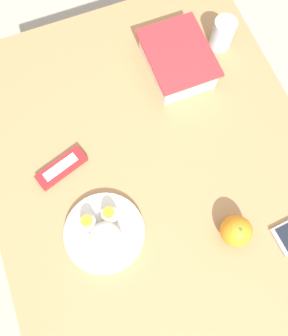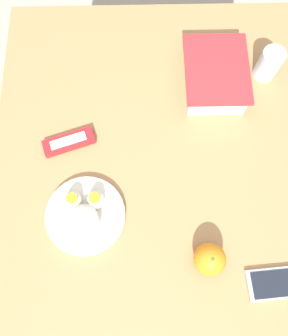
% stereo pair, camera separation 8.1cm
% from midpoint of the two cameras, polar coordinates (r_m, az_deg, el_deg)
% --- Properties ---
extents(ground_plane, '(10.00, 10.00, 0.00)m').
position_cam_midpoint_polar(ground_plane, '(1.58, 0.51, -10.83)').
color(ground_plane, '#B2A899').
extents(table, '(1.21, 0.84, 0.77)m').
position_cam_midpoint_polar(table, '(0.95, 0.84, -6.72)').
color(table, '#AD7F51').
rests_on(table, ground_plane).
extents(food_container, '(0.21, 0.17, 0.08)m').
position_cam_midpoint_polar(food_container, '(0.94, 3.29, 17.72)').
color(food_container, white).
rests_on(food_container, table).
extents(orange_fruit, '(0.07, 0.07, 0.07)m').
position_cam_midpoint_polar(orange_fruit, '(0.79, 12.95, -11.13)').
color(orange_fruit, orange).
rests_on(orange_fruit, table).
extents(rice_plate, '(0.19, 0.19, 0.06)m').
position_cam_midpoint_polar(rice_plate, '(0.80, -9.88, -11.53)').
color(rice_plate, silver).
rests_on(rice_plate, table).
extents(candy_bar, '(0.08, 0.14, 0.02)m').
position_cam_midpoint_polar(candy_bar, '(0.87, -16.78, -0.45)').
color(candy_bar, red).
rests_on(candy_bar, table).
extents(drinking_glass, '(0.06, 0.06, 0.09)m').
position_cam_midpoint_polar(drinking_glass, '(1.00, 11.15, 21.65)').
color(drinking_glass, silver).
rests_on(drinking_glass, table).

